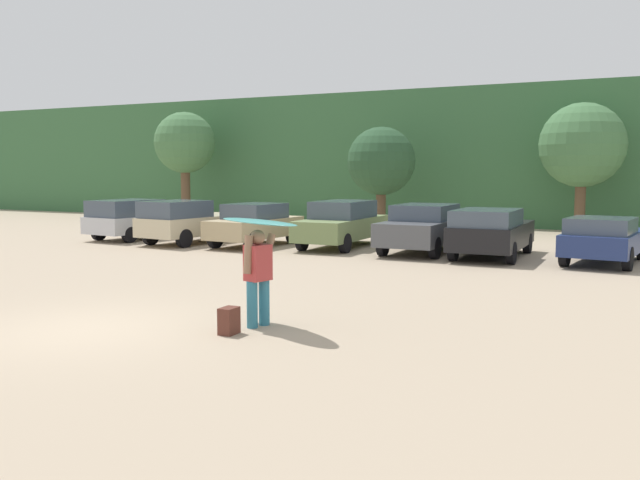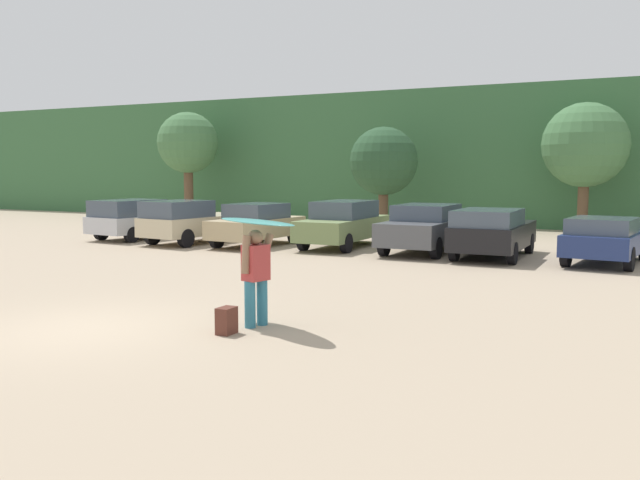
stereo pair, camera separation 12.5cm
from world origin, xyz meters
TOP-DOWN VIEW (x-y plane):
  - ground_plane at (0.00, 0.00)m, footprint 120.00×120.00m
  - hillside_ridge at (0.00, 30.29)m, footprint 108.00×12.00m
  - tree_far_right at (-14.47, 21.66)m, footprint 3.30×3.30m
  - tree_center_left at (-2.86, 21.13)m, footprint 3.15×3.15m
  - tree_far_left at (5.73, 22.14)m, footprint 3.54×3.54m
  - parked_car_silver at (-9.83, 12.50)m, footprint 2.36×4.73m
  - parked_car_champagne at (-6.94, 12.06)m, footprint 2.34×4.63m
  - parked_car_tan at (-4.31, 12.41)m, footprint 1.96×4.09m
  - parked_car_olive_green at (-1.33, 13.46)m, footprint 1.88×4.76m
  - parked_car_dark_gray at (1.75, 13.27)m, footprint 1.94×4.67m
  - parked_car_black at (4.07, 12.78)m, footprint 1.98×4.53m
  - parked_car_navy at (7.32, 12.85)m, footprint 2.26×4.29m
  - person_adult at (2.51, 1.50)m, footprint 0.41×0.75m
  - surfboard_teal at (2.47, 1.57)m, footprint 2.30×1.61m
  - backpack_dropped at (2.37, 0.80)m, footprint 0.24×0.34m

SIDE VIEW (x-z plane):
  - ground_plane at x=0.00m, z-range 0.00..0.00m
  - backpack_dropped at x=2.37m, z-range 0.00..0.45m
  - parked_car_navy at x=7.32m, z-range 0.05..1.43m
  - parked_car_tan at x=-4.31m, z-range 0.03..1.57m
  - parked_car_silver at x=-9.83m, z-range 0.03..1.61m
  - parked_car_black at x=4.07m, z-range 0.06..1.60m
  - parked_car_champagne at x=-6.94m, z-range 0.03..1.65m
  - parked_car_dark_gray at x=1.75m, z-range 0.04..1.64m
  - parked_car_olive_green at x=-1.33m, z-range 0.03..1.68m
  - person_adult at x=2.51m, z-range 0.11..1.81m
  - surfboard_teal at x=2.47m, z-range 1.78..1.88m
  - tree_center_left at x=-2.86m, z-range 0.76..5.48m
  - hillside_ridge at x=0.00m, z-range 0.00..6.75m
  - tree_far_left at x=5.73m, z-range 0.98..6.52m
  - tree_far_right at x=-14.47m, z-range 1.23..7.09m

